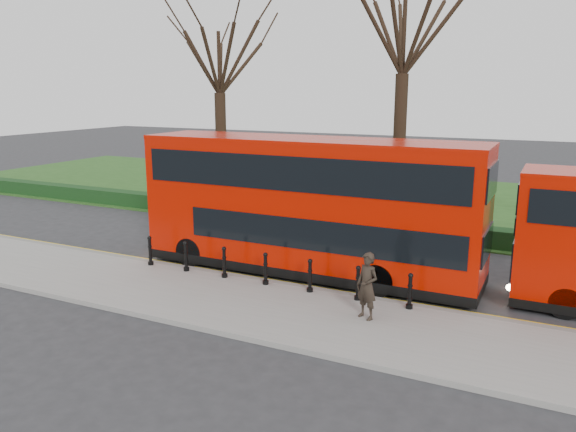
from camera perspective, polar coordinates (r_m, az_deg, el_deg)
The scene contains 12 objects.
ground at distance 19.65m, azimuth -2.64°, elevation -5.77°, with size 120.00×120.00×0.00m, color #28282B.
pavement at distance 17.22m, azimuth -7.49°, elevation -8.34°, with size 60.00×4.00×0.15m, color gray.
kerb at distance 18.81m, azimuth -4.12°, elevation -6.42°, with size 60.00×0.25×0.16m, color slate.
grass_verge at distance 33.18m, azimuth 9.87°, elevation 1.78°, with size 60.00×18.00×0.06m, color #234B19.
hedge at distance 25.49m, azimuth 4.69°, elevation -0.53°, with size 60.00×0.90×0.80m, color black.
yellow_line_outer at distance 19.08m, azimuth -3.66°, elevation -6.35°, with size 60.00×0.10×0.01m, color yellow.
yellow_line_inner at distance 19.24m, azimuth -3.36°, elevation -6.18°, with size 60.00×0.10×0.01m, color yellow.
tree_left at distance 31.38m, azimuth -7.04°, elevation 15.86°, with size 7.04×7.04×10.99m.
tree_mid at distance 27.40m, azimuth 11.75°, elevation 18.68°, with size 8.08×8.08×12.63m.
bollard_row at distance 17.93m, azimuth -2.30°, elevation -5.42°, with size 9.42×0.15×1.00m.
bus_lead at distance 19.04m, azimuth 2.05°, elevation 0.93°, with size 11.68×2.68×4.65m.
pedestrian at distance 15.35m, azimuth 8.04°, elevation -7.05°, with size 0.67×0.44×1.85m, color black.
Camera 1 is at (8.98, -16.33, 6.24)m, focal length 35.00 mm.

